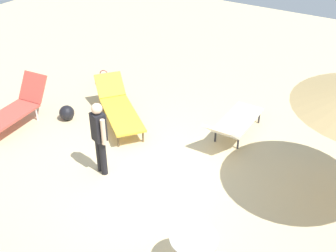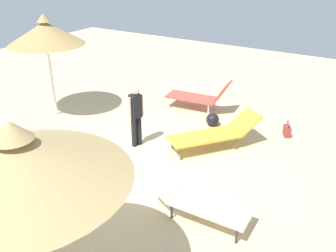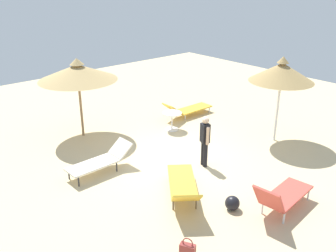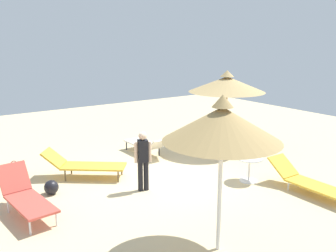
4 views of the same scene
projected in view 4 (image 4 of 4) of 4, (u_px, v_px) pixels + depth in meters
The scene contains 11 objects.
ground at pixel (162, 182), 10.38m from camera, with size 24.00×24.00×0.10m, color beige.
parasol_umbrella_near_left at pixel (227, 84), 12.91m from camera, with size 2.64×2.64×2.77m.
parasol_umbrella_front at pixel (222, 124), 6.45m from camera, with size 2.10×2.10×2.91m.
lounge_chair_back at pixel (83, 164), 10.47m from camera, with size 1.92×2.20×0.80m.
lounge_chair_edge at pixel (25, 196), 8.26m from camera, with size 1.99×0.86×1.00m.
lounge_chair_far_right at pixel (147, 144), 12.57m from camera, with size 1.97×0.68×0.74m.
lounge_chair_near_right at pixel (307, 181), 9.50m from camera, with size 2.22×0.64×0.72m.
person_standing_far_left at pixel (143, 158), 9.50m from camera, with size 0.29×0.42×1.56m.
handbag at pixel (14, 170), 10.72m from camera, with size 0.27×0.35×0.44m.
side_table_round at pixel (249, 165), 10.22m from camera, with size 0.72×0.72×0.67m.
beach_ball at pixel (51, 187), 9.42m from camera, with size 0.36×0.36×0.36m, color black.
Camera 4 is at (8.10, -5.42, 3.84)m, focal length 40.07 mm.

